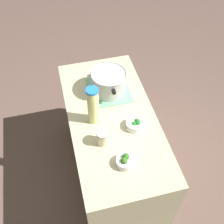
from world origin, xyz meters
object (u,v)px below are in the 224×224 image
broccoli_bowl_front (135,124)px  broccoli_bowl_center (125,161)px  lemonade_pitcher (93,106)px  mason_jar (103,137)px  cooking_pot (109,82)px

broccoli_bowl_front → broccoli_bowl_center: (0.27, -0.15, 0.00)m
lemonade_pitcher → mason_jar: 0.23m
cooking_pot → lemonade_pitcher: size_ratio=1.11×
broccoli_bowl_center → broccoli_bowl_front: bearing=151.2°
cooking_pot → broccoli_bowl_center: 0.67m
cooking_pot → broccoli_bowl_center: size_ratio=2.96×
mason_jar → broccoli_bowl_center: mason_jar is taller
lemonade_pitcher → broccoli_bowl_front: lemonade_pitcher is taller
cooking_pot → broccoli_bowl_center: cooking_pot is taller
lemonade_pitcher → broccoli_bowl_front: (0.13, 0.26, -0.13)m
lemonade_pitcher → broccoli_bowl_front: bearing=63.9°
mason_jar → cooking_pot: bearing=161.7°
broccoli_bowl_front → broccoli_bowl_center: size_ratio=1.04×
broccoli_bowl_front → mason_jar: bearing=-73.4°
cooking_pot → broccoli_bowl_front: (0.39, 0.09, -0.07)m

